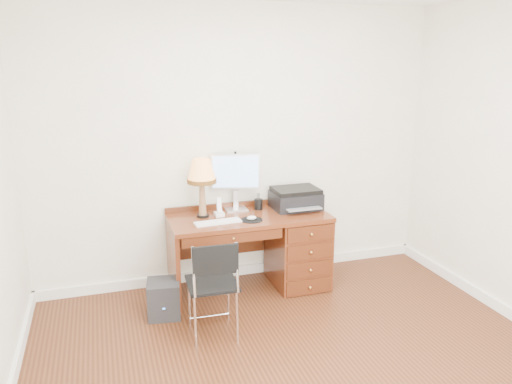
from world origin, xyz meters
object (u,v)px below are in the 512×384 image
object	(u,v)px
leg_lamp	(202,175)
equipment_box	(164,299)
printer	(296,198)
chair	(214,279)
desk	(280,245)
phone	(219,211)
monitor	(235,175)

from	to	relation	value
leg_lamp	equipment_box	size ratio (longest dim) A/B	1.72
printer	equipment_box	world-z (taller)	printer
chair	equipment_box	distance (m)	0.67
leg_lamp	equipment_box	world-z (taller)	leg_lamp
desk	equipment_box	size ratio (longest dim) A/B	4.67
phone	chair	bearing A→B (deg)	-110.60
chair	equipment_box	bearing A→B (deg)	129.01
monitor	leg_lamp	world-z (taller)	same
desk	equipment_box	bearing A→B (deg)	-166.24
desk	chair	distance (m)	1.14
desk	leg_lamp	distance (m)	1.06
phone	chair	distance (m)	0.91
monitor	equipment_box	xyz separation A→B (m)	(-0.80, -0.53, -0.94)
monitor	equipment_box	world-z (taller)	monitor
monitor	equipment_box	size ratio (longest dim) A/B	1.72
printer	chair	world-z (taller)	printer
equipment_box	phone	bearing A→B (deg)	38.77
desk	phone	size ratio (longest dim) A/B	8.34
printer	equipment_box	xyz separation A→B (m)	(-1.38, -0.38, -0.69)
phone	equipment_box	size ratio (longest dim) A/B	0.56
desk	phone	xyz separation A→B (m)	(-0.59, 0.06, 0.39)
desk	monitor	size ratio (longest dim) A/B	2.72
chair	equipment_box	xyz separation A→B (m)	(-0.34, 0.47, -0.34)
desk	equipment_box	xyz separation A→B (m)	(-1.19, -0.29, -0.25)
desk	printer	xyz separation A→B (m)	(0.19, 0.09, 0.44)
printer	phone	xyz separation A→B (m)	(-0.78, -0.03, -0.05)
phone	printer	bearing A→B (deg)	-1.80
phone	equipment_box	bearing A→B (deg)	-152.87
printer	equipment_box	bearing A→B (deg)	-164.99
monitor	chair	bearing A→B (deg)	-98.79
monitor	leg_lamp	xyz separation A→B (m)	(-0.35, -0.15, 0.06)
monitor	leg_lamp	size ratio (longest dim) A/B	1.00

